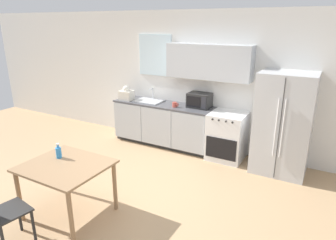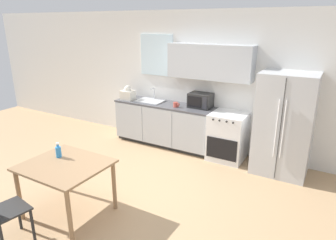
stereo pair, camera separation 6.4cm
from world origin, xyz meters
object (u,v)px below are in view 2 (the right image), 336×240
at_px(oven_range, 228,137).
at_px(drink_bottle, 58,151).
at_px(dining_table, 66,171).
at_px(refrigerator, 284,124).
at_px(coffee_mug, 176,105).
at_px(microwave, 200,100).

height_order(oven_range, drink_bottle, drink_bottle).
distance_m(oven_range, dining_table, 2.99).
height_order(dining_table, drink_bottle, drink_bottle).
height_order(oven_range, refrigerator, refrigerator).
xyz_separation_m(coffee_mug, dining_table, (-0.20, -2.61, -0.30)).
bearing_deg(microwave, dining_table, -102.31).
bearing_deg(oven_range, microwave, 169.26).
relative_size(refrigerator, microwave, 3.95).
xyz_separation_m(oven_range, coffee_mug, (-1.05, -0.10, 0.50)).
xyz_separation_m(microwave, drink_bottle, (-0.85, -2.72, -0.21)).
height_order(oven_range, microwave, microwave).
distance_m(oven_range, refrigerator, 1.05).
xyz_separation_m(oven_range, microwave, (-0.63, 0.12, 0.59)).
xyz_separation_m(oven_range, drink_bottle, (-1.48, -2.60, 0.38)).
distance_m(refrigerator, microwave, 1.61).
bearing_deg(oven_range, refrigerator, -2.25).
distance_m(refrigerator, dining_table, 3.47).
bearing_deg(drink_bottle, coffee_mug, 80.37).
bearing_deg(drink_bottle, dining_table, -25.23).
relative_size(oven_range, coffee_mug, 7.42).
distance_m(microwave, coffee_mug, 0.48).
distance_m(microwave, drink_bottle, 2.86).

